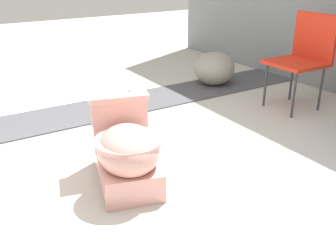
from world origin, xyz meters
name	(u,v)px	position (x,y,z in m)	size (l,w,h in m)	color
ground_plane	(108,182)	(0.00, 0.00, 0.00)	(14.00, 14.00, 0.00)	beige
gravel_strip	(105,108)	(-1.19, 0.50, 0.01)	(0.56, 8.00, 0.01)	#4C4C51
toilet	(126,149)	(0.06, 0.11, 0.22)	(0.71, 0.53, 0.52)	#E09E93
folding_chair_left	(305,51)	(-0.31, 2.06, 0.51)	(0.45, 0.45, 0.83)	red
boulder_near	(214,68)	(-1.27, 1.82, 0.18)	(0.48, 0.43, 0.35)	gray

